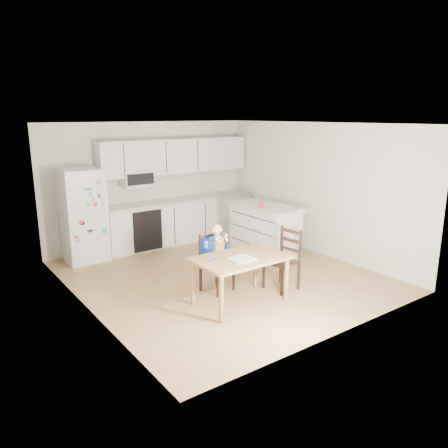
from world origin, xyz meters
TOP-DOWN VIEW (x-y plane):
  - room at (0.00, 0.48)m, footprint 4.52×5.01m
  - refrigerator at (-1.55, 2.15)m, footprint 0.72×0.70m
  - kitchen_run at (0.50, 2.24)m, footprint 3.37×0.62m
  - kitchen_island at (1.22, 0.28)m, footprint 0.72×1.37m
  - red_cup at (1.04, 0.19)m, footprint 0.08×0.08m
  - dining_table at (-0.42, -1.07)m, footprint 1.30×0.84m
  - napkin at (-0.46, -1.16)m, footprint 0.34×0.30m
  - toddler_spoon at (-0.83, -0.97)m, footprint 0.12×0.06m
  - chair_booster at (-0.42, -0.45)m, footprint 0.47×0.47m
  - chair_side at (0.53, -1.01)m, footprint 0.45×0.45m

SIDE VIEW (x-z plane):
  - kitchen_island at x=1.22m, z-range 0.00..1.01m
  - chair_side at x=0.53m, z-range 0.06..1.01m
  - dining_table at x=-0.42m, z-range 0.25..0.95m
  - chair_booster at x=-0.42m, z-range 0.11..1.16m
  - napkin at x=-0.46m, z-range 0.70..0.71m
  - toddler_spoon at x=-0.83m, z-range 0.70..0.71m
  - refrigerator at x=-1.55m, z-range 0.00..1.70m
  - kitchen_run at x=0.50m, z-range -0.20..1.95m
  - red_cup at x=1.04m, z-range 1.01..1.11m
  - room at x=0.00m, z-range -0.01..2.51m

